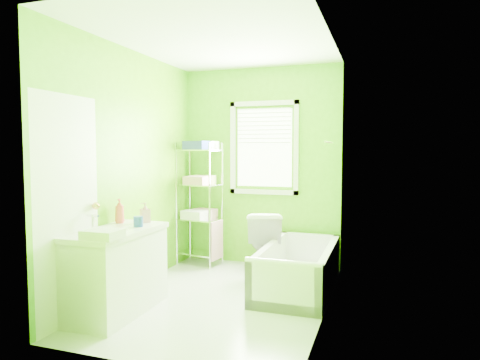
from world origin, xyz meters
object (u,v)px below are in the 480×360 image
(bathtub, at_px, (298,275))
(wire_shelf_unit, at_px, (201,190))
(vanity, at_px, (116,268))
(toilet, at_px, (264,241))

(bathtub, bearing_deg, wire_shelf_unit, 156.42)
(bathtub, bearing_deg, vanity, -140.81)
(toilet, distance_m, vanity, 2.02)
(vanity, bearing_deg, bathtub, 39.19)
(toilet, bearing_deg, wire_shelf_unit, -18.40)
(bathtub, relative_size, wire_shelf_unit, 0.96)
(bathtub, bearing_deg, toilet, 132.77)
(vanity, bearing_deg, toilet, 62.70)
(bathtub, distance_m, wire_shelf_unit, 1.77)
(bathtub, distance_m, vanity, 1.92)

